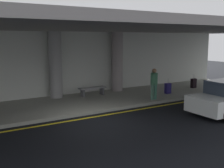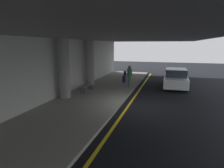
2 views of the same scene
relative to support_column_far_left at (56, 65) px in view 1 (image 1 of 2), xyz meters
The scene contains 11 objects.
ground_plane 5.08m from the support_column_far_left, 90.00° to the right, with size 60.00×60.00×0.00m, color black.
sidewalk 2.47m from the support_column_far_left, 90.00° to the right, with size 26.00×4.20×0.15m, color gray.
lane_stripe_yellow 4.52m from the support_column_far_left, 90.00° to the right, with size 26.00×0.14×0.01m, color yellow.
support_column_far_left is the anchor object (origin of this frame).
support_column_left_mid 4.00m from the support_column_far_left, ahead, with size 0.69×0.69×3.65m, color gray.
ceiling_overhang 2.87m from the support_column_far_left, 90.00° to the right, with size 28.00×13.20×0.30m, color gray.
terminal_back_wall 0.68m from the support_column_far_left, 90.00° to the left, with size 26.00×0.30×3.80m, color #B9BCB4.
traveler_with_luggage 5.44m from the support_column_far_left, 36.86° to the right, with size 0.38×0.38×1.68m.
suitcase_upright_primary 9.18m from the support_column_far_left, 11.78° to the right, with size 0.36×0.22×0.90m.
suitcase_upright_secondary 6.71m from the support_column_far_left, 21.34° to the right, with size 0.36×0.22×0.90m.
bench_metal 2.51m from the support_column_far_left, 16.92° to the right, with size 1.60×0.50×0.48m.
Camera 1 is at (-5.15, -9.74, 3.40)m, focal length 44.05 mm.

